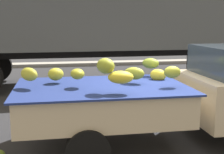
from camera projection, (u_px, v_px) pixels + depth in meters
ground at (163, 140)px, 5.70m from camera, size 220.00×220.00×0.00m
curb_strip at (95, 63)px, 15.67m from camera, size 80.00×0.80×0.16m
pickup_truck at (212, 93)px, 5.57m from camera, size 4.98×1.91×1.70m
semi_trailer at (98, 9)px, 10.48m from camera, size 12.06×2.89×3.95m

